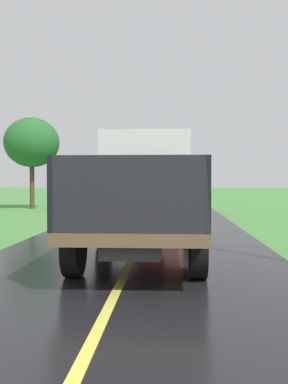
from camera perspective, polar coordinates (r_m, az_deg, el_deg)
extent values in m
cube|color=#2D2D30|center=(9.21, -0.32, -5.01)|extent=(0.90, 5.51, 0.24)
cube|color=brown|center=(9.19, -0.32, -3.77)|extent=(2.30, 5.80, 0.20)
cube|color=silver|center=(11.10, 0.32, 2.58)|extent=(2.10, 1.90, 1.90)
cube|color=black|center=(12.06, 0.56, 4.08)|extent=(1.79, 0.02, 0.76)
cube|color=#232328|center=(8.33, -8.40, 0.14)|extent=(0.08, 3.85, 1.10)
cube|color=#232328|center=(8.17, 7.03, 0.12)|extent=(0.08, 3.85, 1.10)
cube|color=#232328|center=(6.30, -1.98, -0.30)|extent=(2.30, 0.08, 1.10)
cube|color=#232328|center=(10.06, 0.01, 0.40)|extent=(2.30, 0.08, 1.10)
cylinder|color=black|center=(11.11, -5.16, -4.40)|extent=(0.28, 1.00, 1.00)
cylinder|color=black|center=(11.00, 5.76, -4.47)|extent=(0.28, 1.00, 1.00)
cylinder|color=black|center=(7.80, -8.87, -6.97)|extent=(0.28, 1.00, 1.00)
cylinder|color=black|center=(7.64, 6.85, -7.14)|extent=(0.28, 1.00, 1.00)
ellipsoid|color=#93C124|center=(9.37, -5.05, -1.97)|extent=(0.49, 0.47, 0.50)
ellipsoid|color=#99B735|center=(8.81, -1.03, 0.06)|extent=(0.52, 0.55, 0.51)
ellipsoid|color=#92C820|center=(7.45, 3.75, -3.10)|extent=(0.55, 0.69, 0.48)
ellipsoid|color=#92BF35|center=(9.12, 2.09, -0.28)|extent=(0.48, 0.55, 0.44)
ellipsoid|color=#A2B930|center=(7.58, -5.35, -2.78)|extent=(0.47, 0.51, 0.47)
ellipsoid|color=#98BB20|center=(7.48, -0.96, -3.03)|extent=(0.46, 0.44, 0.52)
ellipsoid|color=#94CA35|center=(6.64, 1.26, -3.46)|extent=(0.60, 0.60, 0.38)
ellipsoid|color=#89BB22|center=(7.39, 5.48, -2.76)|extent=(0.57, 0.56, 0.43)
ellipsoid|color=#8AC229|center=(9.20, -0.70, -1.88)|extent=(0.41, 0.48, 0.45)
ellipsoid|color=#9EB331|center=(6.98, -0.47, -0.76)|extent=(0.51, 0.50, 0.43)
ellipsoid|color=#95B12B|center=(8.48, -1.31, -0.13)|extent=(0.52, 0.66, 0.42)
ellipsoid|color=#9BCA21|center=(8.27, -2.04, -2.37)|extent=(0.59, 0.65, 0.50)
cube|color=#2D2D30|center=(22.68, 2.36, -1.09)|extent=(0.90, 5.51, 0.24)
cube|color=brown|center=(22.67, 2.36, -0.59)|extent=(2.30, 5.80, 0.20)
cube|color=#197A4C|center=(24.61, 2.44, 2.03)|extent=(2.10, 1.90, 1.90)
cube|color=black|center=(25.57, 2.47, 2.75)|extent=(1.78, 0.02, 0.76)
cube|color=maroon|center=(21.73, -0.61, 1.03)|extent=(0.08, 3.85, 1.10)
cube|color=maroon|center=(21.69, 5.25, 1.02)|extent=(0.08, 3.85, 1.10)
cube|color=maroon|center=(19.80, 2.22, 0.98)|extent=(2.30, 0.08, 1.10)
cube|color=maroon|center=(23.57, 2.40, 1.07)|extent=(2.30, 0.08, 1.10)
cylinder|color=black|center=(24.52, -0.03, -1.13)|extent=(0.28, 1.00, 1.00)
cylinder|color=black|center=(24.49, 4.88, -1.14)|extent=(0.28, 1.00, 1.00)
cylinder|color=black|center=(21.14, -0.57, -1.56)|extent=(0.28, 1.00, 1.00)
cylinder|color=black|center=(21.10, 5.13, -1.57)|extent=(0.28, 1.00, 1.00)
ellipsoid|color=#8DB226|center=(22.48, 0.11, 0.97)|extent=(0.56, 0.70, 0.37)
ellipsoid|color=#97C923|center=(21.34, 1.49, 0.89)|extent=(0.47, 0.46, 0.43)
ellipsoid|color=#99C536|center=(20.91, 3.44, 0.84)|extent=(0.47, 0.61, 0.41)
ellipsoid|color=#8BB91F|center=(21.78, 3.59, 0.09)|extent=(0.56, 0.57, 0.43)
ellipsoid|color=#96B721|center=(20.21, 1.07, 0.88)|extent=(0.49, 0.59, 0.46)
ellipsoid|color=#90B822|center=(22.94, 4.48, 0.94)|extent=(0.47, 0.49, 0.42)
ellipsoid|color=#9AB41D|center=(22.41, 2.44, 0.15)|extent=(0.42, 0.49, 0.39)
ellipsoid|color=#94BC1F|center=(21.95, 3.04, 0.81)|extent=(0.47, 0.47, 0.51)
cylinder|color=#4C3823|center=(27.69, -14.00, 0.68)|extent=(0.28, 0.28, 2.65)
ellipsoid|color=#236028|center=(27.78, -14.04, 6.11)|extent=(3.27, 3.27, 2.95)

